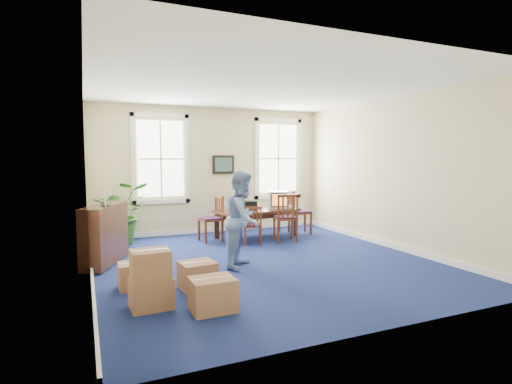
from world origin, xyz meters
name	(u,v)px	position (x,y,z in m)	size (l,w,h in m)	color
floor	(264,261)	(0.00, 0.00, 0.00)	(6.50, 6.50, 0.00)	navy
ceiling	(264,87)	(0.00, 0.00, 3.20)	(6.50, 6.50, 0.00)	white
wall_back	(212,170)	(0.00, 3.25, 1.60)	(6.50, 6.50, 0.00)	beige
wall_front	(388,189)	(0.00, -3.25, 1.60)	(6.50, 6.50, 0.00)	beige
wall_left	(86,179)	(-3.00, 0.00, 1.60)	(6.50, 6.50, 0.00)	beige
wall_right	(392,173)	(3.00, 0.00, 1.60)	(6.50, 6.50, 0.00)	beige
baseboard_back	(213,230)	(0.00, 3.22, 0.06)	(6.00, 0.04, 0.12)	white
baseboard_left	(92,277)	(-2.97, 0.00, 0.06)	(0.04, 6.50, 0.12)	white
baseboard_right	(389,244)	(2.97, 0.00, 0.06)	(0.04, 6.50, 0.12)	white
window_left	(161,159)	(-1.30, 3.23, 1.90)	(1.40, 0.12, 2.20)	white
window_right	(278,159)	(1.90, 3.23, 1.90)	(1.40, 0.12, 2.20)	white
wall_picture	(223,165)	(0.30, 3.20, 1.75)	(0.58, 0.06, 0.48)	black
conference_table	(257,223)	(0.80, 2.13, 0.34)	(2.00, 0.91, 0.68)	#472619
crt_tv	(278,200)	(1.39, 2.18, 0.89)	(0.46, 0.50, 0.42)	#B7B7BC
game_console	(289,206)	(1.66, 2.13, 0.71)	(0.18, 0.23, 0.06)	white
equipment_bag	(248,205)	(0.57, 2.18, 0.79)	(0.42, 0.28, 0.21)	black
chair_near_left	(253,225)	(0.39, 1.45, 0.43)	(0.39, 0.39, 0.87)	#652C13
chair_near_right	(285,217)	(1.20, 1.45, 0.56)	(0.50, 0.50, 1.11)	#652C13
chair_end_left	(210,219)	(-0.39, 2.13, 0.53)	(0.47, 0.47, 1.06)	#652C13
chair_end_right	(300,212)	(1.98, 2.13, 0.56)	(0.50, 0.50, 1.12)	#652C13
man	(243,219)	(-0.47, -0.13, 0.85)	(0.83, 0.64, 1.70)	#7592C9
credenza	(105,235)	(-2.72, 0.98, 0.53)	(0.39, 1.36, 1.07)	#472619
brochure_rack	(105,197)	(-2.70, 0.98, 1.22)	(0.12, 0.69, 0.30)	#99999E
potted_plant	(120,213)	(-2.32, 2.63, 0.70)	(1.26, 1.09, 1.40)	#235817
cardboard_boxes	(165,274)	(-2.09, -1.42, 0.40)	(1.40, 1.40, 0.80)	#A4714F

